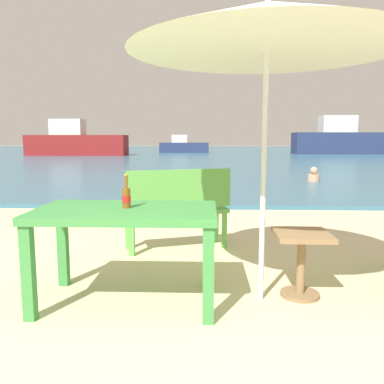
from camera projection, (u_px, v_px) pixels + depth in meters
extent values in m
plane|color=beige|center=(250.00, 371.00, 2.22)|extent=(120.00, 120.00, 0.00)
cube|color=#386B84|center=(209.00, 153.00, 31.90)|extent=(120.00, 50.00, 0.08)
cube|color=#3D8C42|center=(126.00, 212.00, 3.05)|extent=(1.40, 0.80, 0.06)
cube|color=#3D8C42|center=(28.00, 273.00, 2.79)|extent=(0.08, 0.08, 0.70)
cube|color=#3D8C42|center=(208.00, 275.00, 2.74)|extent=(0.08, 0.08, 0.70)
cube|color=#3D8C42|center=(63.00, 247.00, 3.46)|extent=(0.08, 0.08, 0.70)
cube|color=#3D8C42|center=(208.00, 248.00, 3.42)|extent=(0.08, 0.08, 0.70)
cylinder|color=brown|center=(126.00, 198.00, 3.06)|extent=(0.06, 0.06, 0.16)
cone|color=brown|center=(126.00, 188.00, 3.04)|extent=(0.06, 0.06, 0.03)
cylinder|color=brown|center=(126.00, 181.00, 3.04)|extent=(0.03, 0.03, 0.09)
cylinder|color=red|center=(126.00, 199.00, 3.06)|extent=(0.07, 0.07, 0.05)
cylinder|color=gold|center=(126.00, 175.00, 3.03)|extent=(0.03, 0.03, 0.01)
cylinder|color=silver|center=(264.00, 158.00, 3.04)|extent=(0.04, 0.04, 2.30)
cone|color=silver|center=(267.00, 27.00, 2.91)|extent=(2.10, 2.10, 0.36)
cube|color=olive|center=(302.00, 235.00, 3.19)|extent=(0.44, 0.44, 0.04)
cylinder|color=olive|center=(301.00, 267.00, 3.23)|extent=(0.07, 0.07, 0.50)
cylinder|color=olive|center=(300.00, 294.00, 3.26)|extent=(0.32, 0.32, 0.03)
cube|color=#60B24C|center=(176.00, 211.00, 4.60)|extent=(1.25, 0.73, 0.05)
cube|color=#60B24C|center=(180.00, 189.00, 4.41)|extent=(1.15, 0.43, 0.44)
cube|color=#60B24C|center=(216.00, 225.00, 4.92)|extent=(0.06, 0.06, 0.42)
cube|color=#60B24C|center=(128.00, 231.00, 4.61)|extent=(0.06, 0.06, 0.42)
cube|color=#60B24C|center=(224.00, 230.00, 4.66)|extent=(0.06, 0.06, 0.42)
cube|color=#60B24C|center=(132.00, 237.00, 4.34)|extent=(0.06, 0.06, 0.42)
cylinder|color=tan|center=(314.00, 178.00, 11.07)|extent=(0.34, 0.34, 0.20)
sphere|color=tan|center=(314.00, 170.00, 11.04)|extent=(0.21, 0.21, 0.21)
cube|color=maroon|center=(77.00, 145.00, 27.12)|extent=(6.78, 1.85, 1.39)
cube|color=silver|center=(68.00, 127.00, 26.97)|extent=(2.16, 1.39, 1.08)
cube|color=navy|center=(184.00, 148.00, 31.78)|extent=(3.95, 1.08, 0.81)
cube|color=silver|center=(180.00, 139.00, 31.70)|extent=(1.26, 0.81, 0.63)
cube|color=navy|center=(346.00, 143.00, 29.55)|extent=(7.80, 2.13, 1.59)
cube|color=silver|center=(337.00, 124.00, 29.38)|extent=(2.48, 1.59, 1.24)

